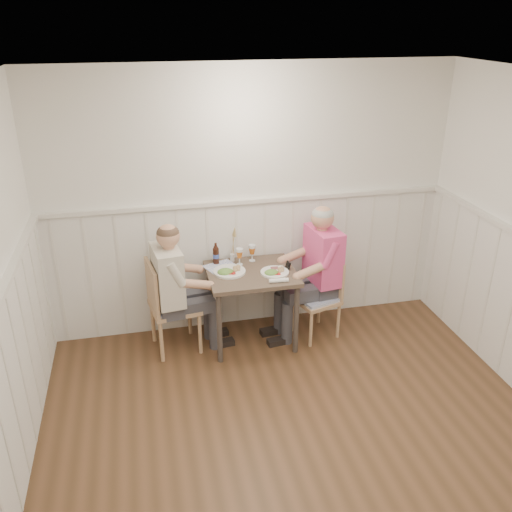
# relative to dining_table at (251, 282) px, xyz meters

# --- Properties ---
(ground_plane) EXTENTS (4.50, 4.50, 0.00)m
(ground_plane) POSITION_rel_dining_table_xyz_m (0.08, -1.84, -0.64)
(ground_plane) COLOR #4C331E
(room_shell) EXTENTS (4.04, 4.54, 2.60)m
(room_shell) POSITION_rel_dining_table_xyz_m (0.08, -1.84, 0.88)
(room_shell) COLOR white
(room_shell) RESTS_ON ground
(wainscot) EXTENTS (4.00, 4.49, 1.34)m
(wainscot) POSITION_rel_dining_table_xyz_m (0.08, -1.15, 0.05)
(wainscot) COLOR white
(wainscot) RESTS_ON ground
(dining_table) EXTENTS (0.83, 0.70, 0.75)m
(dining_table) POSITION_rel_dining_table_xyz_m (0.00, 0.00, 0.00)
(dining_table) COLOR #4E3F31
(dining_table) RESTS_ON ground
(chair_right) EXTENTS (0.48, 0.48, 0.81)m
(chair_right) POSITION_rel_dining_table_xyz_m (0.69, -0.03, -0.20)
(chair_right) COLOR #B07C57
(chair_right) RESTS_ON ground
(chair_left) EXTENTS (0.49, 0.49, 0.91)m
(chair_left) POSITION_rel_dining_table_xyz_m (-0.79, 0.02, -0.15)
(chair_left) COLOR #B07C57
(chair_left) RESTS_ON ground
(man_in_pink) EXTENTS (0.67, 0.46, 1.36)m
(man_in_pink) POSITION_rel_dining_table_xyz_m (0.68, 0.02, -0.07)
(man_in_pink) COLOR #3F3F47
(man_in_pink) RESTS_ON ground
(diner_cream) EXTENTS (0.65, 0.45, 1.32)m
(diner_cream) POSITION_rel_dining_table_xyz_m (-0.74, -0.02, -0.09)
(diner_cream) COLOR #3F3F47
(diner_cream) RESTS_ON ground
(plate_man) EXTENTS (0.27, 0.27, 0.07)m
(plate_man) POSITION_rel_dining_table_xyz_m (0.20, -0.08, 0.13)
(plate_man) COLOR white
(plate_man) RESTS_ON dining_table
(plate_diner) EXTENTS (0.30, 0.30, 0.08)m
(plate_diner) POSITION_rel_dining_table_xyz_m (-0.22, 0.02, 0.13)
(plate_diner) COLOR white
(plate_diner) RESTS_ON dining_table
(beer_glass_a) EXTENTS (0.07, 0.07, 0.17)m
(beer_glass_a) POSITION_rel_dining_table_xyz_m (0.06, 0.24, 0.22)
(beer_glass_a) COLOR silver
(beer_glass_a) RESTS_ON dining_table
(beer_glass_b) EXTENTS (0.07, 0.07, 0.17)m
(beer_glass_b) POSITION_rel_dining_table_xyz_m (-0.08, 0.18, 0.22)
(beer_glass_b) COLOR silver
(beer_glass_b) RESTS_ON dining_table
(beer_bottle) EXTENTS (0.06, 0.06, 0.22)m
(beer_bottle) POSITION_rel_dining_table_xyz_m (-0.30, 0.25, 0.20)
(beer_bottle) COLOR black
(beer_bottle) RESTS_ON dining_table
(rolled_napkin) EXTENTS (0.18, 0.05, 0.04)m
(rolled_napkin) POSITION_rel_dining_table_xyz_m (0.20, -0.27, 0.13)
(rolled_napkin) COLOR white
(rolled_napkin) RESTS_ON dining_table
(grass_vase) EXTENTS (0.04, 0.04, 0.37)m
(grass_vase) POSITION_rel_dining_table_xyz_m (-0.13, 0.27, 0.27)
(grass_vase) COLOR silver
(grass_vase) RESTS_ON dining_table
(gingham_mat) EXTENTS (0.35, 0.32, 0.01)m
(gingham_mat) POSITION_rel_dining_table_xyz_m (-0.26, 0.17, 0.11)
(gingham_mat) COLOR #6D7DC0
(gingham_mat) RESTS_ON dining_table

